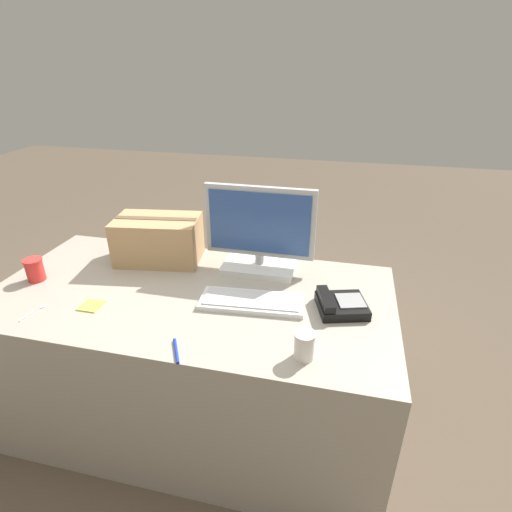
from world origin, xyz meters
name	(u,v)px	position (x,y,z in m)	size (l,w,h in m)	color
ground_plane	(201,413)	(0.00, 0.00, 0.00)	(12.00, 12.00, 0.00)	brown
office_desk	(196,358)	(0.00, 0.00, 0.38)	(1.80, 0.90, 0.76)	#A89E8E
monitor	(260,236)	(0.26, 0.29, 0.94)	(0.53, 0.23, 0.42)	white
keyboard	(252,301)	(0.29, -0.03, 0.77)	(0.46, 0.20, 0.03)	silver
desk_phone	(340,305)	(0.66, 0.01, 0.78)	(0.24, 0.23, 0.07)	black
paper_cup_left	(35,270)	(-0.75, -0.06, 0.81)	(0.09, 0.09, 0.11)	red
paper_cup_right	(304,345)	(0.55, -0.32, 0.81)	(0.08, 0.08, 0.10)	white
spoon	(37,309)	(-0.57, -0.28, 0.76)	(0.03, 0.14, 0.00)	#B2B2B7
cardboard_box	(158,239)	(-0.27, 0.27, 0.87)	(0.45, 0.31, 0.23)	tan
pen_marker	(176,351)	(0.10, -0.39, 0.76)	(0.07, 0.12, 0.01)	#1933B2
sticky_note_pad	(91,306)	(-0.37, -0.20, 0.76)	(0.09, 0.09, 0.01)	#E5DB4C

